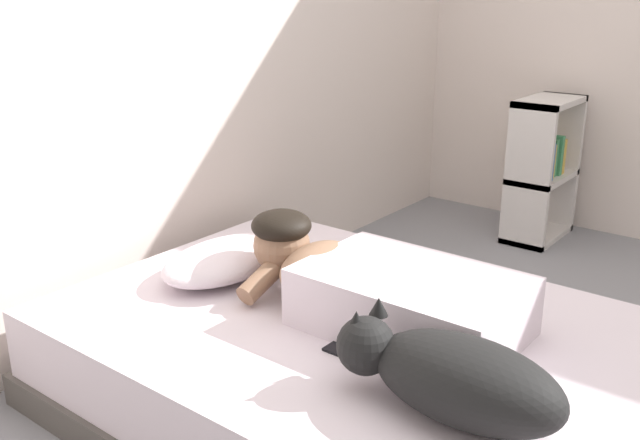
{
  "coord_description": "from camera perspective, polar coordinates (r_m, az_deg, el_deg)",
  "views": [
    {
      "loc": [
        -1.78,
        -0.71,
        1.32
      ],
      "look_at": [
        -0.07,
        0.63,
        0.59
      ],
      "focal_mm": 39.84,
      "sensor_mm": 36.0,
      "label": 1
    }
  ],
  "objects": [
    {
      "name": "dog",
      "position": [
        1.74,
        10.61,
        -12.21
      ],
      "size": [
        0.26,
        0.57,
        0.21
      ],
      "color": "black",
      "rests_on": "bed"
    },
    {
      "name": "pillow",
      "position": [
        2.52,
        -7.57,
        -3.16
      ],
      "size": [
        0.52,
        0.32,
        0.11
      ],
      "primitive_type": "ellipsoid",
      "color": "silver",
      "rests_on": "bed"
    },
    {
      "name": "bookshelf",
      "position": [
        3.91,
        17.43,
        4.05
      ],
      "size": [
        0.45,
        0.24,
        0.75
      ],
      "color": "silver",
      "rests_on": "ground"
    },
    {
      "name": "back_wall",
      "position": [
        2.82,
        -13.49,
        16.78
      ],
      "size": [
        4.21,
        0.12,
        2.5
      ],
      "color": "silver",
      "rests_on": "ground"
    },
    {
      "name": "ground_plane",
      "position": [
        2.33,
        13.94,
        -16.57
      ],
      "size": [
        12.42,
        12.42,
        0.0
      ],
      "primitive_type": "plane",
      "color": "gray"
    },
    {
      "name": "bed",
      "position": [
        2.23,
        4.77,
        -12.53
      ],
      "size": [
        1.32,
        2.05,
        0.34
      ],
      "color": "#4C4742",
      "rests_on": "ground"
    },
    {
      "name": "coffee_cup",
      "position": [
        2.47,
        -1.39,
        -3.84
      ],
      "size": [
        0.12,
        0.09,
        0.07
      ],
      "color": "white",
      "rests_on": "bed"
    },
    {
      "name": "person_lying",
      "position": [
        2.17,
        4.16,
        -5.21
      ],
      "size": [
        0.43,
        0.92,
        0.27
      ],
      "color": "silver",
      "rests_on": "bed"
    },
    {
      "name": "cell_phone",
      "position": [
        2.01,
        2.35,
        -10.58
      ],
      "size": [
        0.07,
        0.14,
        0.01
      ],
      "primitive_type": "cube",
      "color": "black",
      "rests_on": "bed"
    }
  ]
}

